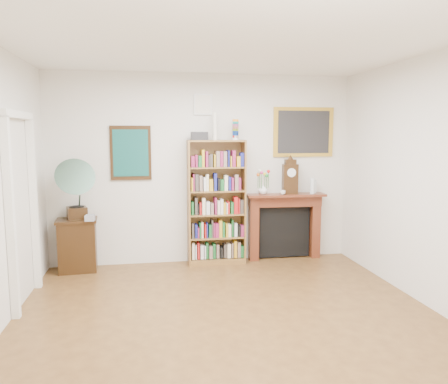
{
  "coord_description": "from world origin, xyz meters",
  "views": [
    {
      "loc": [
        -0.8,
        -3.96,
        1.92
      ],
      "look_at": [
        0.16,
        1.6,
        1.17
      ],
      "focal_mm": 35.0,
      "sensor_mm": 36.0,
      "label": 1
    }
  ],
  "objects_px": {
    "teacup": "(283,192)",
    "bottle_left": "(312,186)",
    "side_cabinet": "(78,245)",
    "cd_stack": "(90,218)",
    "fireplace": "(284,221)",
    "flower_vase": "(263,189)",
    "gramophone": "(74,186)",
    "bookshelf": "(216,195)",
    "bottle_right": "(315,186)",
    "mantel_clock": "(290,177)"
  },
  "relations": [
    {
      "from": "flower_vase",
      "to": "bottle_left",
      "type": "bearing_deg",
      "value": -4.71
    },
    {
      "from": "bookshelf",
      "to": "gramophone",
      "type": "xyz_separation_m",
      "value": [
        -1.98,
        -0.14,
        0.2
      ]
    },
    {
      "from": "side_cabinet",
      "to": "teacup",
      "type": "distance_m",
      "value": 3.06
    },
    {
      "from": "teacup",
      "to": "bottle_left",
      "type": "distance_m",
      "value": 0.49
    },
    {
      "from": "flower_vase",
      "to": "teacup",
      "type": "relative_size",
      "value": 1.74
    },
    {
      "from": "gramophone",
      "to": "cd_stack",
      "type": "height_order",
      "value": "gramophone"
    },
    {
      "from": "side_cabinet",
      "to": "bottle_left",
      "type": "height_order",
      "value": "bottle_left"
    },
    {
      "from": "gramophone",
      "to": "mantel_clock",
      "type": "bearing_deg",
      "value": -12.17
    },
    {
      "from": "bottle_left",
      "to": "teacup",
      "type": "bearing_deg",
      "value": -176.38
    },
    {
      "from": "gramophone",
      "to": "teacup",
      "type": "relative_size",
      "value": 10.2
    },
    {
      "from": "gramophone",
      "to": "teacup",
      "type": "distance_m",
      "value": 2.99
    },
    {
      "from": "bookshelf",
      "to": "bottle_right",
      "type": "relative_size",
      "value": 10.55
    },
    {
      "from": "fireplace",
      "to": "bookshelf",
      "type": "bearing_deg",
      "value": -173.76
    },
    {
      "from": "bottle_right",
      "to": "cd_stack",
      "type": "bearing_deg",
      "value": -175.4
    },
    {
      "from": "bookshelf",
      "to": "teacup",
      "type": "distance_m",
      "value": 1.01
    },
    {
      "from": "flower_vase",
      "to": "bottle_left",
      "type": "relative_size",
      "value": 0.61
    },
    {
      "from": "bookshelf",
      "to": "fireplace",
      "type": "height_order",
      "value": "bookshelf"
    },
    {
      "from": "cd_stack",
      "to": "flower_vase",
      "type": "bearing_deg",
      "value": 5.94
    },
    {
      "from": "teacup",
      "to": "bottle_right",
      "type": "xyz_separation_m",
      "value": [
        0.54,
        0.1,
        0.07
      ]
    },
    {
      "from": "fireplace",
      "to": "gramophone",
      "type": "xyz_separation_m",
      "value": [
        -3.05,
        -0.22,
        0.64
      ]
    },
    {
      "from": "teacup",
      "to": "bottle_left",
      "type": "height_order",
      "value": "bottle_left"
    },
    {
      "from": "gramophone",
      "to": "fireplace",
      "type": "bearing_deg",
      "value": -11.3
    },
    {
      "from": "cd_stack",
      "to": "bottle_right",
      "type": "bearing_deg",
      "value": 4.6
    },
    {
      "from": "mantel_clock",
      "to": "bottle_right",
      "type": "height_order",
      "value": "mantel_clock"
    },
    {
      "from": "bookshelf",
      "to": "flower_vase",
      "type": "bearing_deg",
      "value": 4.64
    },
    {
      "from": "fireplace",
      "to": "bottle_left",
      "type": "xyz_separation_m",
      "value": [
        0.41,
        -0.09,
        0.55
      ]
    },
    {
      "from": "teacup",
      "to": "bookshelf",
      "type": "bearing_deg",
      "value": 177.94
    },
    {
      "from": "cd_stack",
      "to": "mantel_clock",
      "type": "relative_size",
      "value": 0.23
    },
    {
      "from": "side_cabinet",
      "to": "fireplace",
      "type": "bearing_deg",
      "value": -1.59
    },
    {
      "from": "side_cabinet",
      "to": "cd_stack",
      "type": "relative_size",
      "value": 6.2
    },
    {
      "from": "cd_stack",
      "to": "flower_vase",
      "type": "distance_m",
      "value": 2.54
    },
    {
      "from": "bookshelf",
      "to": "side_cabinet",
      "type": "bearing_deg",
      "value": -178.47
    },
    {
      "from": "bookshelf",
      "to": "bottle_right",
      "type": "distance_m",
      "value": 1.55
    },
    {
      "from": "side_cabinet",
      "to": "fireplace",
      "type": "height_order",
      "value": "fireplace"
    },
    {
      "from": "side_cabinet",
      "to": "cd_stack",
      "type": "bearing_deg",
      "value": -41.62
    },
    {
      "from": "mantel_clock",
      "to": "fireplace",
      "type": "bearing_deg",
      "value": 148.68
    },
    {
      "from": "fireplace",
      "to": "cd_stack",
      "type": "height_order",
      "value": "fireplace"
    },
    {
      "from": "gramophone",
      "to": "bottle_right",
      "type": "distance_m",
      "value": 3.53
    },
    {
      "from": "teacup",
      "to": "mantel_clock",
      "type": "bearing_deg",
      "value": 28.44
    },
    {
      "from": "side_cabinet",
      "to": "bottle_left",
      "type": "relative_size",
      "value": 3.1
    },
    {
      "from": "gramophone",
      "to": "mantel_clock",
      "type": "height_order",
      "value": "gramophone"
    },
    {
      "from": "bookshelf",
      "to": "bottle_left",
      "type": "xyz_separation_m",
      "value": [
        1.48,
        -0.01,
        0.11
      ]
    },
    {
      "from": "bookshelf",
      "to": "mantel_clock",
      "type": "xyz_separation_m",
      "value": [
        1.14,
        0.04,
        0.25
      ]
    },
    {
      "from": "flower_vase",
      "to": "teacup",
      "type": "bearing_deg",
      "value": -18.23
    },
    {
      "from": "fireplace",
      "to": "mantel_clock",
      "type": "bearing_deg",
      "value": -31.66
    },
    {
      "from": "gramophone",
      "to": "teacup",
      "type": "height_order",
      "value": "gramophone"
    },
    {
      "from": "bottle_left",
      "to": "cd_stack",
      "type": "bearing_deg",
      "value": -176.53
    },
    {
      "from": "cd_stack",
      "to": "fireplace",
      "type": "bearing_deg",
      "value": 5.68
    },
    {
      "from": "gramophone",
      "to": "cd_stack",
      "type": "bearing_deg",
      "value": -33.86
    },
    {
      "from": "side_cabinet",
      "to": "gramophone",
      "type": "height_order",
      "value": "gramophone"
    }
  ]
}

